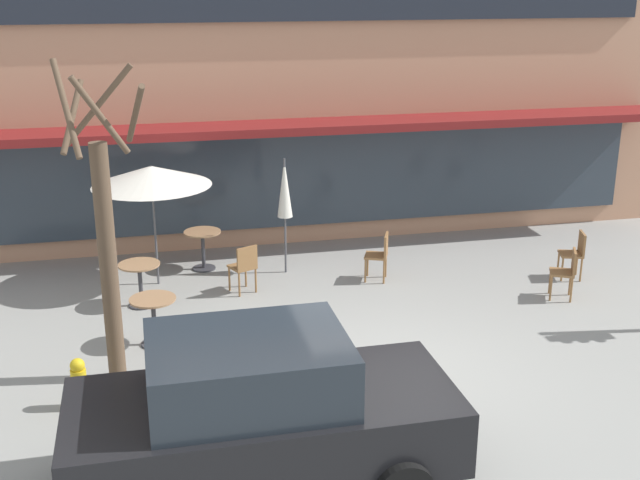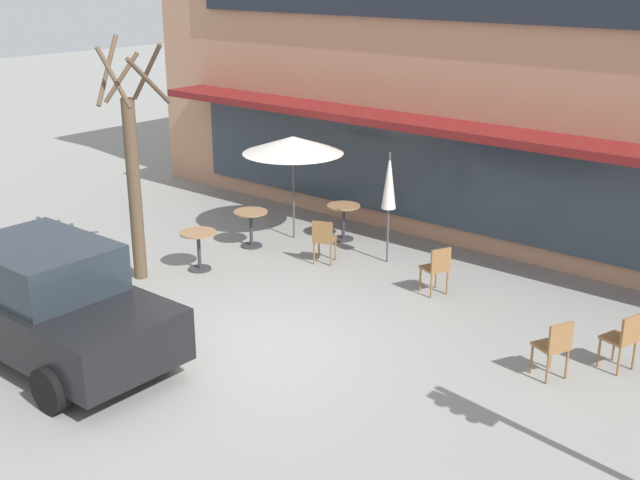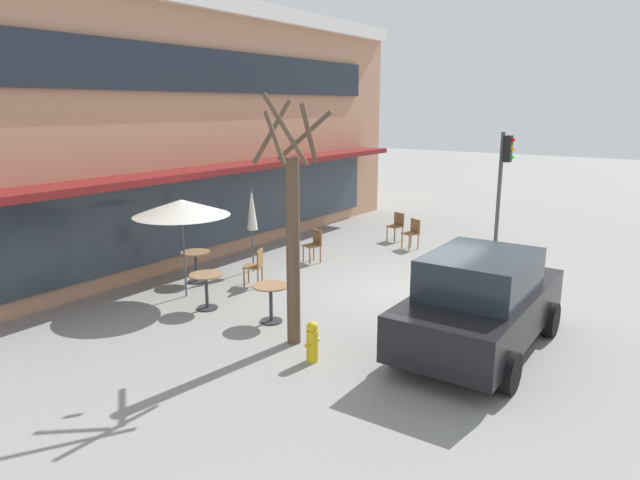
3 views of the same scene
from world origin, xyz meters
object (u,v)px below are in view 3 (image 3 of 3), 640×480
(cafe_table_near_wall, at_px, (206,285))
(cafe_table_streetside, at_px, (196,261))
(traffic_light_pole, at_px, (504,169))
(parked_sedan, at_px, (481,302))
(fire_hydrant, at_px, (312,341))
(cafe_chair_1, at_px, (397,224))
(patio_umbrella_cream_folded, at_px, (252,209))
(patio_umbrella_green_folded, at_px, (181,208))
(street_tree, at_px, (292,233))
(cafe_chair_2, at_px, (412,231))
(cafe_chair_3, at_px, (314,243))
(cafe_table_by_tree, at_px, (271,297))
(cafe_chair_0, at_px, (256,264))

(cafe_table_near_wall, height_order, cafe_table_streetside, same)
(traffic_light_pole, bearing_deg, cafe_table_streetside, 150.66)
(parked_sedan, distance_m, fire_hydrant, 2.99)
(cafe_chair_1, bearing_deg, patio_umbrella_cream_folded, 163.95)
(patio_umbrella_green_folded, xyz_separation_m, street_tree, (-0.67, -3.54, -0.00))
(cafe_table_near_wall, bearing_deg, cafe_chair_2, -10.09)
(cafe_table_streetside, xyz_separation_m, street_tree, (-1.54, -4.13, 1.51))
(cafe_chair_2, xyz_separation_m, cafe_chair_3, (-2.89, 1.55, 0.00))
(cafe_chair_1, relative_size, cafe_chair_3, 1.00)
(street_tree, xyz_separation_m, fire_hydrant, (-0.46, -0.74, -1.67))
(street_tree, height_order, traffic_light_pole, street_tree)
(parked_sedan, bearing_deg, patio_umbrella_green_folded, 98.22)
(patio_umbrella_cream_folded, distance_m, cafe_chair_1, 5.48)
(patio_umbrella_green_folded, relative_size, fire_hydrant, 3.12)
(traffic_light_pole, bearing_deg, cafe_chair_2, 141.81)
(cafe_table_streetside, height_order, cafe_table_by_tree, same)
(cafe_table_near_wall, height_order, cafe_chair_0, cafe_chair_0)
(patio_umbrella_green_folded, bearing_deg, patio_umbrella_cream_folded, 1.94)
(cafe_table_streetside, bearing_deg, patio_umbrella_green_folded, -146.01)
(cafe_table_near_wall, relative_size, parked_sedan, 0.18)
(cafe_table_by_tree, xyz_separation_m, cafe_chair_1, (7.66, 1.17, 0.01))
(cafe_table_by_tree, height_order, traffic_light_pole, traffic_light_pole)
(cafe_chair_0, bearing_deg, cafe_table_streetside, 113.83)
(cafe_table_streetside, relative_size, cafe_chair_2, 0.85)
(street_tree, bearing_deg, cafe_table_by_tree, 60.72)
(cafe_table_by_tree, distance_m, parked_sedan, 3.98)
(cafe_table_by_tree, distance_m, traffic_light_pole, 9.67)
(cafe_table_near_wall, xyz_separation_m, street_tree, (-0.36, -2.56, 1.51))
(cafe_chair_0, height_order, traffic_light_pole, traffic_light_pole)
(cafe_table_near_wall, distance_m, fire_hydrant, 3.40)
(patio_umbrella_green_folded, distance_m, patio_umbrella_cream_folded, 2.41)
(cafe_chair_0, relative_size, traffic_light_pole, 0.26)
(traffic_light_pole, bearing_deg, cafe_chair_1, 122.37)
(cafe_table_near_wall, xyz_separation_m, fire_hydrant, (-0.81, -3.30, -0.16))
(cafe_chair_0, relative_size, cafe_chair_1, 1.00)
(cafe_chair_0, relative_size, cafe_chair_2, 1.00)
(patio_umbrella_cream_folded, height_order, cafe_chair_2, patio_umbrella_cream_folded)
(cafe_chair_3, bearing_deg, fire_hydrant, -145.13)
(cafe_table_near_wall, distance_m, cafe_chair_0, 1.80)
(cafe_chair_2, xyz_separation_m, parked_sedan, (-5.96, -4.13, 0.35))
(cafe_table_near_wall, bearing_deg, fire_hydrant, -103.86)
(patio_umbrella_green_folded, distance_m, cafe_chair_1, 7.81)
(cafe_table_by_tree, relative_size, cafe_chair_0, 0.85)
(cafe_table_by_tree, xyz_separation_m, cafe_chair_3, (4.12, 1.86, 0.01))
(cafe_chair_3, bearing_deg, cafe_table_near_wall, -176.42)
(patio_umbrella_green_folded, relative_size, patio_umbrella_cream_folded, 1.00)
(patio_umbrella_green_folded, height_order, street_tree, street_tree)
(cafe_chair_3, bearing_deg, cafe_chair_2, -28.20)
(cafe_chair_0, relative_size, parked_sedan, 0.21)
(cafe_chair_3, height_order, traffic_light_pole, traffic_light_pole)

